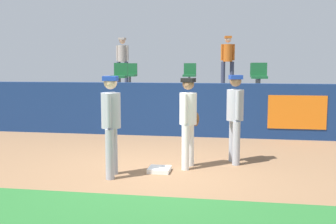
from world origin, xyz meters
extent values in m
plane|color=#846042|center=(0.00, 0.00, 0.00)|extent=(60.00, 60.00, 0.00)
cube|color=white|center=(0.14, 0.11, 0.04)|extent=(0.40, 0.40, 0.08)
cylinder|color=white|center=(0.66, 0.63, 0.42)|extent=(0.14, 0.14, 0.85)
cylinder|color=white|center=(0.60, 0.33, 0.42)|extent=(0.14, 0.14, 0.85)
cylinder|color=white|center=(0.63, 0.48, 1.15)|extent=(0.39, 0.39, 0.60)
sphere|color=#8C6647|center=(0.63, 0.48, 1.62)|extent=(0.22, 0.22, 0.22)
cube|color=black|center=(0.63, 0.48, 1.69)|extent=(0.27, 0.27, 0.08)
cylinder|color=white|center=(0.67, 0.67, 1.17)|extent=(0.09, 0.09, 0.56)
cylinder|color=white|center=(0.59, 0.28, 1.17)|extent=(0.09, 0.09, 0.56)
ellipsoid|color=brown|center=(0.76, 0.66, 0.93)|extent=(0.16, 0.22, 0.28)
cylinder|color=#9EA3AD|center=(-0.65, -0.18, 0.44)|extent=(0.15, 0.15, 0.87)
cylinder|color=#9EA3AD|center=(-0.62, -0.50, 0.44)|extent=(0.15, 0.15, 0.87)
cylinder|color=#9EA3AD|center=(-0.64, -0.34, 1.18)|extent=(0.37, 0.37, 0.62)
sphere|color=beige|center=(-0.64, -0.34, 1.67)|extent=(0.23, 0.23, 0.23)
cube|color=#193899|center=(-0.64, -0.34, 1.74)|extent=(0.26, 0.26, 0.08)
cylinder|color=#9EA3AD|center=(-0.66, -0.13, 1.20)|extent=(0.09, 0.09, 0.58)
cylinder|color=#9EA3AD|center=(-0.62, -0.54, 1.20)|extent=(0.09, 0.09, 0.58)
cylinder|color=#9EA3AD|center=(1.48, 1.15, 0.44)|extent=(0.15, 0.15, 0.87)
cylinder|color=#9EA3AD|center=(1.55, 0.84, 0.44)|extent=(0.15, 0.15, 0.87)
cylinder|color=#9EA3AD|center=(1.51, 0.99, 1.18)|extent=(0.40, 0.40, 0.61)
sphere|color=#8C6647|center=(1.51, 0.99, 1.66)|extent=(0.23, 0.23, 0.23)
cube|color=#193899|center=(1.51, 0.99, 1.73)|extent=(0.29, 0.29, 0.08)
cylinder|color=#9EA3AD|center=(1.47, 1.19, 1.20)|extent=(0.09, 0.09, 0.57)
cylinder|color=#9EA3AD|center=(1.56, 0.79, 1.20)|extent=(0.09, 0.09, 0.57)
cube|color=navy|center=(0.00, 3.87, 0.74)|extent=(18.00, 0.24, 1.48)
cube|color=orange|center=(3.15, 3.74, 0.74)|extent=(1.50, 0.02, 0.89)
cube|color=#59595E|center=(0.00, 6.44, 0.61)|extent=(18.00, 4.80, 1.21)
cylinder|color=#4C4C51|center=(-0.05, 7.04, 1.41)|extent=(0.08, 0.08, 0.40)
cube|color=#19592D|center=(-0.05, 7.04, 1.61)|extent=(0.44, 0.44, 0.08)
cube|color=#19592D|center=(-0.05, 7.23, 1.85)|extent=(0.44, 0.06, 0.40)
cylinder|color=#4C4C51|center=(-2.11, 5.24, 1.41)|extent=(0.08, 0.08, 0.40)
cube|color=#19592D|center=(-2.11, 5.24, 1.61)|extent=(0.45, 0.44, 0.08)
cube|color=#19592D|center=(-2.11, 5.43, 1.85)|extent=(0.45, 0.06, 0.40)
cylinder|color=#4C4C51|center=(2.26, 5.24, 1.41)|extent=(0.08, 0.08, 0.40)
cube|color=#19592D|center=(2.26, 5.24, 1.61)|extent=(0.48, 0.44, 0.08)
cube|color=#19592D|center=(2.26, 5.43, 1.85)|extent=(0.48, 0.06, 0.40)
cylinder|color=#4C4C51|center=(-2.24, 7.04, 1.41)|extent=(0.08, 0.08, 0.40)
cube|color=#19592D|center=(-2.24, 7.04, 1.61)|extent=(0.45, 0.44, 0.08)
cube|color=#19592D|center=(-2.24, 7.23, 1.85)|extent=(0.45, 0.06, 0.40)
cylinder|color=#4C4C51|center=(2.30, 7.04, 1.41)|extent=(0.08, 0.08, 0.40)
cube|color=#19592D|center=(2.30, 7.04, 1.61)|extent=(0.44, 0.44, 0.08)
cube|color=#19592D|center=(2.30, 7.23, 1.85)|extent=(0.44, 0.06, 0.40)
cylinder|color=#33384C|center=(-2.68, 8.19, 1.67)|extent=(0.15, 0.15, 0.91)
cylinder|color=#33384C|center=(-3.01, 8.22, 1.67)|extent=(0.15, 0.15, 0.91)
cylinder|color=#A5998C|center=(-2.84, 8.20, 2.44)|extent=(0.38, 0.38, 0.64)
sphere|color=tan|center=(-2.84, 8.20, 2.94)|extent=(0.24, 0.24, 0.24)
cube|color=#A5998C|center=(-2.84, 8.20, 3.02)|extent=(0.27, 0.27, 0.08)
cylinder|color=#A5998C|center=(-2.63, 8.18, 2.46)|extent=(0.09, 0.09, 0.60)
cylinder|color=#A5998C|center=(-3.05, 8.22, 2.46)|extent=(0.09, 0.09, 0.60)
cylinder|color=#33384C|center=(1.45, 7.83, 1.66)|extent=(0.15, 0.15, 0.90)
cylinder|color=#33384C|center=(1.12, 7.78, 1.66)|extent=(0.15, 0.15, 0.90)
cylinder|color=#BF5919|center=(1.28, 7.80, 2.43)|extent=(0.40, 0.40, 0.63)
sphere|color=beige|center=(1.28, 7.80, 2.93)|extent=(0.24, 0.24, 0.24)
cube|color=#BF5919|center=(1.28, 7.80, 3.00)|extent=(0.28, 0.28, 0.08)
cylinder|color=#BF5919|center=(1.49, 7.84, 2.45)|extent=(0.09, 0.09, 0.59)
cylinder|color=#BF5919|center=(1.08, 7.77, 2.45)|extent=(0.09, 0.09, 0.59)
camera|label=1|loc=(1.42, -6.80, 1.95)|focal=41.50mm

